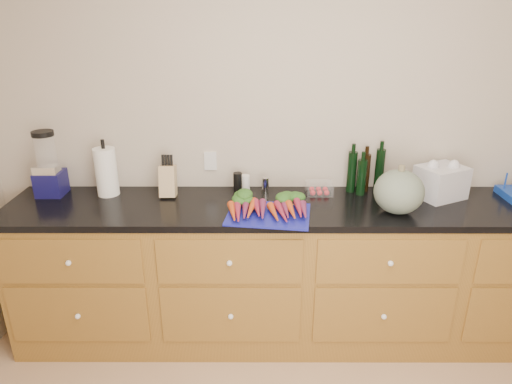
{
  "coord_description": "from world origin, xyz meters",
  "views": [
    {
      "loc": [
        -0.3,
        -1.24,
        2.03
      ],
      "look_at": [
        -0.3,
        1.2,
        1.06
      ],
      "focal_mm": 32.0,
      "sensor_mm": 36.0,
      "label": 1
    }
  ],
  "objects_px": {
    "carrots": "(268,206)",
    "knife_block": "(168,181)",
    "squash": "(399,192)",
    "blender_appliance": "(48,167)",
    "cutting_board": "(269,214)",
    "tomato_box": "(319,188)",
    "paper_towel": "(106,172)"
  },
  "relations": [
    {
      "from": "squash",
      "to": "knife_block",
      "type": "relative_size",
      "value": 1.45
    },
    {
      "from": "squash",
      "to": "tomato_box",
      "type": "distance_m",
      "value": 0.51
    },
    {
      "from": "cutting_board",
      "to": "knife_block",
      "type": "relative_size",
      "value": 2.37
    },
    {
      "from": "carrots",
      "to": "squash",
      "type": "height_order",
      "value": "squash"
    },
    {
      "from": "blender_appliance",
      "to": "tomato_box",
      "type": "xyz_separation_m",
      "value": [
        1.7,
        0.01,
        -0.14
      ]
    },
    {
      "from": "paper_towel",
      "to": "cutting_board",
      "type": "bearing_deg",
      "value": -17.56
    },
    {
      "from": "cutting_board",
      "to": "knife_block",
      "type": "xyz_separation_m",
      "value": [
        -0.62,
        0.3,
        0.09
      ]
    },
    {
      "from": "squash",
      "to": "blender_appliance",
      "type": "bearing_deg",
      "value": 172.66
    },
    {
      "from": "tomato_box",
      "to": "squash",
      "type": "bearing_deg",
      "value": -34.45
    },
    {
      "from": "blender_appliance",
      "to": "knife_block",
      "type": "relative_size",
      "value": 2.1
    },
    {
      "from": "cutting_board",
      "to": "squash",
      "type": "bearing_deg",
      "value": 3.5
    },
    {
      "from": "carrots",
      "to": "blender_appliance",
      "type": "distance_m",
      "value": 1.4
    },
    {
      "from": "blender_appliance",
      "to": "paper_towel",
      "type": "height_order",
      "value": "blender_appliance"
    },
    {
      "from": "cutting_board",
      "to": "tomato_box",
      "type": "relative_size",
      "value": 2.84
    },
    {
      "from": "tomato_box",
      "to": "blender_appliance",
      "type": "bearing_deg",
      "value": -179.59
    },
    {
      "from": "knife_block",
      "to": "blender_appliance",
      "type": "bearing_deg",
      "value": 178.63
    },
    {
      "from": "blender_appliance",
      "to": "carrots",
      "type": "bearing_deg",
      "value": -11.31
    },
    {
      "from": "carrots",
      "to": "knife_block",
      "type": "height_order",
      "value": "knife_block"
    },
    {
      "from": "cutting_board",
      "to": "tomato_box",
      "type": "distance_m",
      "value": 0.47
    },
    {
      "from": "carrots",
      "to": "blender_appliance",
      "type": "relative_size",
      "value": 1.1
    },
    {
      "from": "carrots",
      "to": "paper_towel",
      "type": "height_order",
      "value": "paper_towel"
    },
    {
      "from": "cutting_board",
      "to": "blender_appliance",
      "type": "height_order",
      "value": "blender_appliance"
    },
    {
      "from": "knife_block",
      "to": "cutting_board",
      "type": "bearing_deg",
      "value": -25.66
    },
    {
      "from": "cutting_board",
      "to": "blender_appliance",
      "type": "distance_m",
      "value": 1.42
    },
    {
      "from": "tomato_box",
      "to": "paper_towel",
      "type": "bearing_deg",
      "value": -179.57
    },
    {
      "from": "carrots",
      "to": "knife_block",
      "type": "distance_m",
      "value": 0.68
    },
    {
      "from": "carrots",
      "to": "knife_block",
      "type": "relative_size",
      "value": 2.31
    },
    {
      "from": "carrots",
      "to": "blender_appliance",
      "type": "height_order",
      "value": "blender_appliance"
    },
    {
      "from": "cutting_board",
      "to": "carrots",
      "type": "distance_m",
      "value": 0.05
    },
    {
      "from": "carrots",
      "to": "tomato_box",
      "type": "height_order",
      "value": "same"
    },
    {
      "from": "blender_appliance",
      "to": "tomato_box",
      "type": "bearing_deg",
      "value": 0.41
    },
    {
      "from": "squash",
      "to": "blender_appliance",
      "type": "relative_size",
      "value": 0.69
    }
  ]
}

